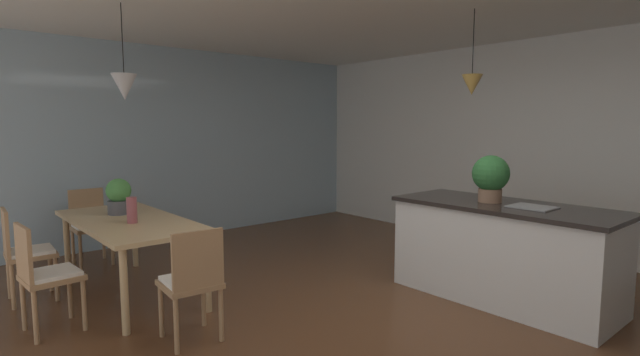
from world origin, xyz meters
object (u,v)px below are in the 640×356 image
(kitchen_island, at_px, (503,251))
(potted_plant_on_island, at_px, (491,176))
(chair_kitchen_end, at_px, (192,280))
(chair_window_end, at_px, (90,224))
(potted_plant_on_table, at_px, (119,196))
(vase_on_dining_table, at_px, (132,210))
(chair_near_right, at_px, (44,273))
(chair_near_left, at_px, (24,251))
(dining_table, at_px, (129,226))

(kitchen_island, xyz_separation_m, potted_plant_on_island, (-0.15, 0.00, 0.68))
(chair_kitchen_end, bearing_deg, chair_window_end, 179.90)
(potted_plant_on_table, relative_size, vase_on_dining_table, 1.51)
(chair_window_end, xyz_separation_m, kitchen_island, (3.74, 2.57, -0.01))
(chair_near_right, relative_size, chair_window_end, 1.00)
(chair_window_end, distance_m, potted_plant_on_table, 1.10)
(kitchen_island, bearing_deg, chair_window_end, -145.51)
(chair_near_left, distance_m, chair_kitchen_end, 1.94)
(chair_kitchen_end, bearing_deg, dining_table, 179.82)
(chair_near_right, bearing_deg, kitchen_island, 59.75)
(dining_table, bearing_deg, kitchen_island, 46.91)
(chair_window_end, xyz_separation_m, vase_on_dining_table, (1.53, -0.03, 0.37))
(chair_window_end, xyz_separation_m, potted_plant_on_table, (1.01, 0.02, 0.44))
(chair_near_left, xyz_separation_m, vase_on_dining_table, (0.63, 0.77, 0.37))
(potted_plant_on_table, bearing_deg, vase_on_dining_table, -6.10)
(chair_near_left, relative_size, potted_plant_on_table, 2.42)
(dining_table, bearing_deg, chair_window_end, 179.98)
(potted_plant_on_table, bearing_deg, dining_table, -3.82)
(chair_near_right, height_order, potted_plant_on_island, potted_plant_on_island)
(potted_plant_on_table, bearing_deg, chair_near_right, -46.99)
(kitchen_island, relative_size, potted_plant_on_table, 5.52)
(dining_table, relative_size, vase_on_dining_table, 8.13)
(chair_kitchen_end, relative_size, kitchen_island, 0.44)
(chair_near_right, height_order, kitchen_island, kitchen_island)
(vase_on_dining_table, bearing_deg, chair_kitchen_end, 1.51)
(chair_near_left, bearing_deg, potted_plant_on_table, 82.56)
(chair_near_right, relative_size, kitchen_island, 0.44)
(vase_on_dining_table, bearing_deg, potted_plant_on_table, 173.90)
(chair_near_right, height_order, chair_window_end, same)
(vase_on_dining_table, bearing_deg, chair_near_right, -72.50)
(potted_plant_on_island, height_order, potted_plant_on_table, potted_plant_on_island)
(potted_plant_on_island, relative_size, potted_plant_on_table, 1.22)
(dining_table, height_order, chair_kitchen_end, chair_kitchen_end)
(kitchen_island, height_order, vase_on_dining_table, vase_on_dining_table)
(chair_near_right, distance_m, chair_window_end, 1.95)
(chair_near_left, height_order, chair_window_end, same)
(chair_near_right, relative_size, chair_near_left, 1.00)
(chair_near_right, height_order, potted_plant_on_table, potted_plant_on_table)
(chair_window_end, bearing_deg, vase_on_dining_table, -1.30)
(chair_near_right, relative_size, potted_plant_on_island, 1.98)
(chair_near_left, xyz_separation_m, kitchen_island, (2.84, 3.37, -0.01))
(dining_table, bearing_deg, potted_plant_on_table, 176.18)
(chair_kitchen_end, height_order, kitchen_island, kitchen_island)
(dining_table, distance_m, potted_plant_on_island, 3.45)
(chair_window_end, bearing_deg, dining_table, -0.02)
(chair_window_end, relative_size, potted_plant_on_table, 2.42)
(dining_table, bearing_deg, chair_near_right, -61.32)
(chair_near_right, distance_m, vase_on_dining_table, 0.89)
(vase_on_dining_table, bearing_deg, kitchen_island, 49.71)
(potted_plant_on_island, bearing_deg, chair_near_left, -128.55)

